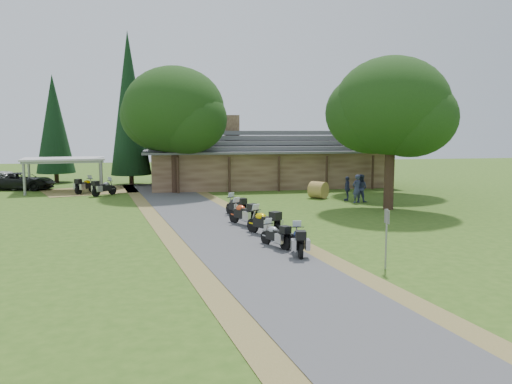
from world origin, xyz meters
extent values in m
plane|color=#345718|center=(0.00, 0.00, 0.00)|extent=(120.00, 120.00, 0.00)
plane|color=#464749|center=(-0.50, 4.00, 0.00)|extent=(51.95, 51.95, 0.00)
imported|color=silver|center=(-16.09, 25.50, 0.99)|extent=(4.70, 6.44, 1.98)
imported|color=black|center=(-14.47, 24.63, 1.07)|extent=(3.67, 5.98, 2.13)
imported|color=navy|center=(9.65, 12.30, 1.12)|extent=(0.75, 0.64, 2.23)
imported|color=navy|center=(10.07, 12.62, 1.11)|extent=(0.77, 0.76, 2.22)
imported|color=navy|center=(9.41, 13.43, 0.99)|extent=(0.58, 0.67, 1.98)
cylinder|color=#A0883A|center=(7.81, 14.91, 0.60)|extent=(1.64, 1.63, 1.21)
cone|color=black|center=(-5.87, 26.71, 6.76)|extent=(3.54, 3.54, 13.51)
cone|color=black|center=(-12.89, 30.15, 5.00)|extent=(3.48, 3.48, 9.99)
camera|label=1|loc=(-3.35, -19.15, 4.82)|focal=35.00mm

